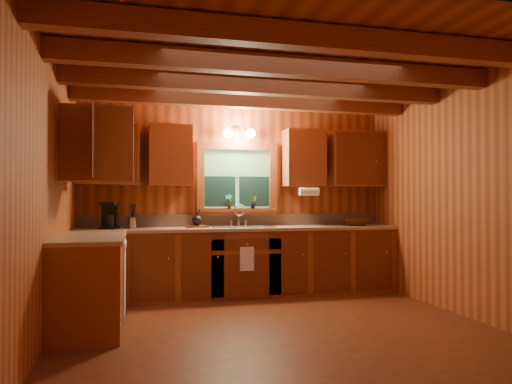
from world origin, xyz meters
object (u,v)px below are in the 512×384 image
object	(u,v)px
coffee_maker	(110,216)
wicker_basket	(356,222)
cutting_board	(197,227)
sink	(241,230)

from	to	relation	value
coffee_maker	wicker_basket	xyz separation A→B (m)	(3.29, -0.03, -0.11)
cutting_board	wicker_basket	bearing A→B (deg)	-6.26
coffee_maker	wicker_basket	size ratio (longest dim) A/B	0.83
coffee_maker	wicker_basket	world-z (taller)	coffee_maker
cutting_board	wicker_basket	xyz separation A→B (m)	(2.21, -0.08, 0.04)
sink	wicker_basket	size ratio (longest dim) A/B	2.04
sink	coffee_maker	bearing A→B (deg)	-179.65
sink	coffee_maker	world-z (taller)	coffee_maker
wicker_basket	coffee_maker	bearing A→B (deg)	179.41
sink	wicker_basket	xyz separation A→B (m)	(1.63, -0.04, 0.09)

